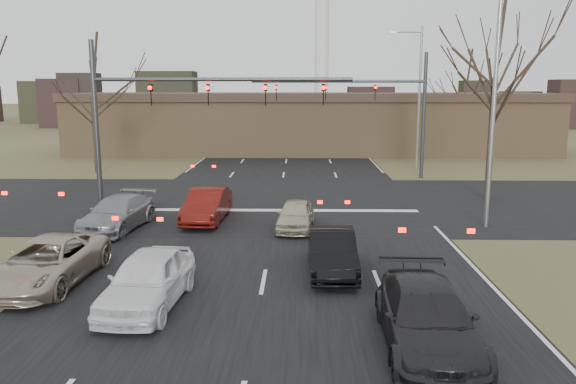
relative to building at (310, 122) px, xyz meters
name	(u,v)px	position (x,y,z in m)	size (l,w,h in m)	color
ground	(256,323)	(-2.00, -38.00, -2.67)	(360.00, 360.00, 0.00)	#4B4C29
road_main	(292,132)	(-2.00, 22.00, -2.66)	(14.00, 300.00, 0.02)	black
road_cross	(278,202)	(-2.00, -23.00, -2.65)	(200.00, 14.00, 0.02)	black
building	(310,122)	(0.00, 0.00, 0.00)	(42.40, 10.40, 5.30)	olive
mast_arm_near	(164,104)	(-7.23, -25.00, 2.41)	(12.12, 0.24, 8.00)	#383A3D
mast_arm_far	(380,100)	(4.18, -15.00, 2.35)	(11.12, 0.24, 8.00)	#383A3D
streetlight_right_near	(490,94)	(6.82, -28.00, 2.92)	(2.34, 0.25, 10.00)	gray
streetlight_right_far	(417,91)	(7.32, -11.00, 2.92)	(2.34, 0.25, 10.00)	gray
tree_right_near	(498,25)	(9.00, -22.00, 6.23)	(6.90, 6.90, 11.50)	black
tree_left_far	(91,64)	(-15.00, -13.00, 4.68)	(5.70, 5.70, 9.50)	black
tree_right_far	(466,73)	(13.00, -3.00, 4.29)	(5.40, 5.40, 9.00)	black
car_silver_suv	(47,262)	(-8.50, -35.28, -1.98)	(2.29, 4.96, 1.38)	#AFA28E
car_white_sedan	(148,279)	(-5.00, -36.93, -1.91)	(1.78, 4.42, 1.51)	white
car_black_hatch	(332,252)	(0.14, -34.01, -1.98)	(1.44, 4.14, 1.36)	black
car_charcoal_sedan	(427,318)	(2.00, -39.29, -1.94)	(2.03, 5.00, 1.45)	black
car_grey_ahead	(118,213)	(-8.50, -28.66, -1.98)	(1.91, 4.70, 1.36)	gray
car_red_ahead	(207,205)	(-5.00, -27.19, -1.95)	(1.52, 4.37, 1.44)	#54100C
car_silver_ahead	(295,215)	(-1.08, -28.51, -2.05)	(1.44, 3.58, 1.22)	#B8B495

